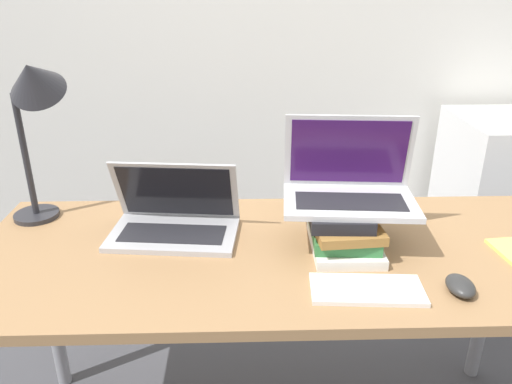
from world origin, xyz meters
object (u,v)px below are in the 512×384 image
object	(u,v)px
book_stack	(343,228)
desk_lamp	(33,97)
mouse	(460,286)
laptop_left	(175,219)
laptop_on_books	(349,185)
mini_fridge	(502,208)
wireless_keyboard	(367,289)

from	to	relation	value
book_stack	desk_lamp	world-z (taller)	desk_lamp
mouse	desk_lamp	distance (m)	1.27
laptop_left	laptop_on_books	bearing A→B (deg)	-5.83
desk_lamp	mini_fridge	bearing A→B (deg)	20.66
laptop_left	wireless_keyboard	bearing A→B (deg)	-32.39
book_stack	laptop_on_books	distance (m)	0.12
wireless_keyboard	mini_fridge	distance (m)	1.49
laptop_left	mini_fridge	world-z (taller)	laptop_left
mini_fridge	laptop_on_books	bearing A→B (deg)	-138.42
book_stack	mini_fridge	bearing A→B (deg)	42.52
book_stack	desk_lamp	distance (m)	0.96
book_stack	laptop_left	bearing A→B (deg)	168.64
mini_fridge	mouse	bearing A→B (deg)	-122.59
wireless_keyboard	laptop_on_books	bearing A→B (deg)	90.34
laptop_left	mini_fridge	bearing A→B (deg)	28.43
laptop_left	mini_fridge	xyz separation A→B (m)	(1.45, 0.79, -0.35)
book_stack	mouse	distance (m)	0.34
laptop_left	book_stack	distance (m)	0.50
book_stack	laptop_on_books	bearing A→B (deg)	66.86
mouse	wireless_keyboard	bearing A→B (deg)	177.89
mini_fridge	laptop_left	bearing A→B (deg)	-151.57
laptop_left	book_stack	xyz separation A→B (m)	(0.49, -0.10, 0.01)
laptop_left	book_stack	bearing A→B (deg)	-11.36
book_stack	mouse	xyz separation A→B (m)	(0.25, -0.23, -0.04)
laptop_left	wireless_keyboard	size ratio (longest dim) A/B	1.39
wireless_keyboard	desk_lamp	xyz separation A→B (m)	(-0.90, 0.41, 0.39)
mini_fridge	wireless_keyboard	bearing A→B (deg)	-130.37
wireless_keyboard	mini_fridge	size ratio (longest dim) A/B	0.32
book_stack	mouse	bearing A→B (deg)	-43.05
mouse	book_stack	bearing A→B (deg)	136.95
laptop_on_books	desk_lamp	world-z (taller)	desk_lamp
book_stack	mini_fridge	world-z (taller)	mini_fridge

